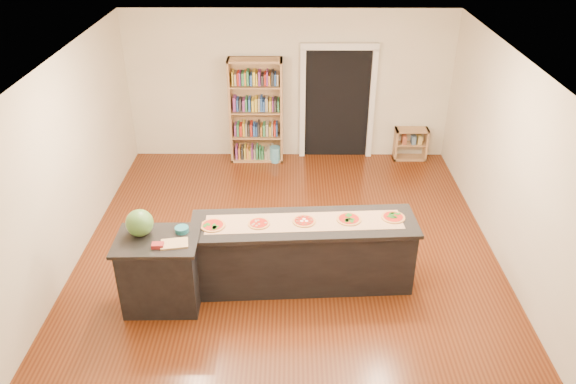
{
  "coord_description": "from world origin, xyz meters",
  "views": [
    {
      "loc": [
        0.05,
        -6.52,
        4.79
      ],
      "look_at": [
        0.0,
        0.2,
        1.0
      ],
      "focal_mm": 35.0,
      "sensor_mm": 36.0,
      "label": 1
    }
  ],
  "objects_px": {
    "side_counter": "(161,272)",
    "watermelon": "(140,223)",
    "bookshelf": "(256,111)",
    "low_shelf": "(411,144)",
    "kitchen_island": "(304,253)",
    "waste_bin": "(275,154)"
  },
  "relations": [
    {
      "from": "bookshelf",
      "to": "low_shelf",
      "type": "height_order",
      "value": "bookshelf"
    },
    {
      "from": "side_counter",
      "to": "watermelon",
      "type": "distance_m",
      "value": 0.7
    },
    {
      "from": "low_shelf",
      "to": "watermelon",
      "type": "relative_size",
      "value": 1.87
    },
    {
      "from": "bookshelf",
      "to": "watermelon",
      "type": "bearing_deg",
      "value": -105.74
    },
    {
      "from": "bookshelf",
      "to": "low_shelf",
      "type": "distance_m",
      "value": 3.02
    },
    {
      "from": "side_counter",
      "to": "low_shelf",
      "type": "bearing_deg",
      "value": 46.5
    },
    {
      "from": "kitchen_island",
      "to": "watermelon",
      "type": "distance_m",
      "value": 2.13
    },
    {
      "from": "bookshelf",
      "to": "low_shelf",
      "type": "xyz_separation_m",
      "value": [
        2.94,
        0.04,
        -0.67
      ]
    },
    {
      "from": "bookshelf",
      "to": "watermelon",
      "type": "relative_size",
      "value": 5.92
    },
    {
      "from": "side_counter",
      "to": "watermelon",
      "type": "height_order",
      "value": "watermelon"
    },
    {
      "from": "low_shelf",
      "to": "waste_bin",
      "type": "relative_size",
      "value": 2.08
    },
    {
      "from": "kitchen_island",
      "to": "bookshelf",
      "type": "bearing_deg",
      "value": 98.81
    },
    {
      "from": "side_counter",
      "to": "watermelon",
      "type": "relative_size",
      "value": 3.02
    },
    {
      "from": "bookshelf",
      "to": "waste_bin",
      "type": "bearing_deg",
      "value": -16.06
    },
    {
      "from": "low_shelf",
      "to": "watermelon",
      "type": "height_order",
      "value": "watermelon"
    },
    {
      "from": "waste_bin",
      "to": "watermelon",
      "type": "height_order",
      "value": "watermelon"
    },
    {
      "from": "side_counter",
      "to": "bookshelf",
      "type": "xyz_separation_m",
      "value": [
        0.96,
        4.22,
        0.48
      ]
    },
    {
      "from": "kitchen_island",
      "to": "waste_bin",
      "type": "xyz_separation_m",
      "value": [
        -0.48,
        3.68,
        -0.33
      ]
    },
    {
      "from": "bookshelf",
      "to": "watermelon",
      "type": "height_order",
      "value": "bookshelf"
    },
    {
      "from": "bookshelf",
      "to": "kitchen_island",
      "type": "bearing_deg",
      "value": -77.69
    },
    {
      "from": "kitchen_island",
      "to": "waste_bin",
      "type": "height_order",
      "value": "kitchen_island"
    },
    {
      "from": "side_counter",
      "to": "waste_bin",
      "type": "height_order",
      "value": "side_counter"
    }
  ]
}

